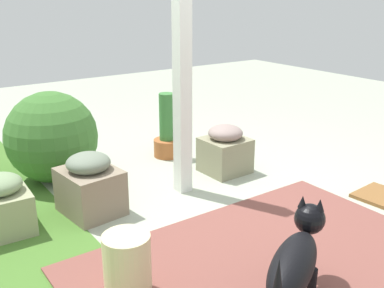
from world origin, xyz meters
The scene contains 10 objects.
ground_plane centered at (0.00, 0.00, 0.00)m, with size 12.00×12.00×0.00m, color #A3AD97.
brick_path centered at (-0.99, 0.24, 0.01)m, with size 1.80×2.40×0.02m, color brown.
porch_pillar centered at (0.41, 0.02, 1.07)m, with size 0.12×0.12×2.14m, color white.
stone_planter_nearest centered at (0.53, -0.55, 0.22)m, with size 0.40×0.41×0.47m.
stone_planter_mid centered at (0.47, 0.85, 0.23)m, with size 0.51×0.45×0.50m.
stone_planter_far centered at (0.57, 1.49, 0.20)m, with size 0.46×0.40×0.44m.
round_shrub centered at (1.29, 0.86, 0.41)m, with size 0.83×0.83×0.83m, color #3A6D2D.
terracotta_pot_tall centered at (1.23, -0.33, 0.24)m, with size 0.28×0.28×0.68m.
dog centered at (-1.25, 0.42, 0.31)m, with size 0.52×0.75×0.54m.
ceramic_urn centered at (-0.64, 1.11, 0.20)m, with size 0.27×0.27×0.40m, color beige.
Camera 1 is at (-2.64, 2.08, 1.66)m, focal length 42.55 mm.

